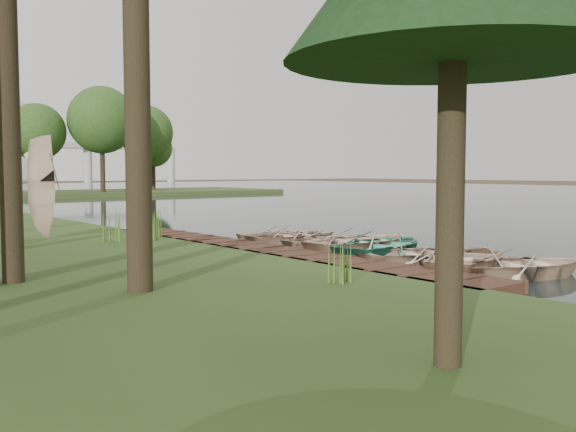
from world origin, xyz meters
TOP-DOWN VIEW (x-y plane):
  - ground at (0.00, 0.00)m, footprint 300.00×300.00m
  - water at (30.00, 20.00)m, footprint 130.00×200.00m
  - boardwalk at (-1.60, 0.00)m, footprint 1.60×16.00m
  - peninsula at (8.00, 50.00)m, footprint 50.00×14.00m
  - far_trees at (4.67, 50.00)m, footprint 45.60×5.60m
  - building_a at (30.00, 140.00)m, footprint 10.00×8.00m
  - rowboat_0 at (0.97, -6.81)m, footprint 4.14×3.58m
  - rowboat_1 at (0.87, -5.37)m, footprint 4.43×3.79m
  - rowboat_2 at (0.70, -3.97)m, footprint 3.98×3.42m
  - rowboat_3 at (1.14, -2.25)m, footprint 4.43×3.61m
  - rowboat_4 at (1.27, -1.26)m, footprint 4.13×3.03m
  - rowboat_5 at (1.17, 0.14)m, footprint 3.34×2.53m
  - rowboat_6 at (1.06, 1.75)m, footprint 3.61×2.72m
  - rowboat_7 at (1.15, 2.66)m, footprint 3.51×2.90m
  - stored_rowboat at (-5.74, 6.48)m, footprint 3.45×2.50m
  - reeds_0 at (-3.87, -5.77)m, footprint 0.60×0.60m
  - reeds_1 at (-3.29, 3.79)m, footprint 0.60×0.60m
  - reeds_2 at (-2.60, 4.82)m, footprint 0.60×0.60m
  - reeds_3 at (-4.38, 4.21)m, footprint 0.60×0.60m

SIDE VIEW (x-z plane):
  - ground at x=0.00m, z-range 0.00..0.00m
  - water at x=30.00m, z-range 0.00..0.05m
  - boardwalk at x=-1.60m, z-range 0.00..0.30m
  - peninsula at x=8.00m, z-range 0.00..0.45m
  - rowboat_7 at x=1.15m, z-range 0.05..0.68m
  - rowboat_5 at x=1.17m, z-range 0.05..0.70m
  - rowboat_2 at x=0.70m, z-range 0.05..0.74m
  - rowboat_6 at x=1.06m, z-range 0.05..0.76m
  - rowboat_0 at x=0.97m, z-range 0.05..0.77m
  - rowboat_1 at x=0.87m, z-range 0.05..0.82m
  - rowboat_3 at x=1.14m, z-range 0.05..0.86m
  - rowboat_4 at x=1.27m, z-range 0.05..0.88m
  - stored_rowboat at x=-5.74m, z-range 0.30..1.01m
  - reeds_0 at x=-3.87m, z-range 0.30..1.17m
  - reeds_1 at x=-3.29m, z-range 0.30..1.18m
  - reeds_2 at x=-2.60m, z-range 0.30..1.27m
  - reeds_3 at x=-4.38m, z-range 0.30..1.29m
  - far_trees at x=4.67m, z-range 2.03..10.83m
  - building_a at x=30.00m, z-range 0.00..18.00m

